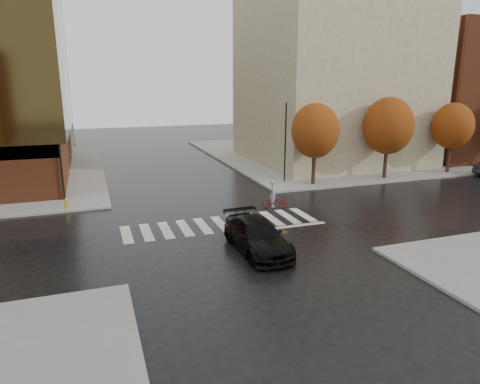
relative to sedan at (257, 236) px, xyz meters
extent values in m
plane|color=black|center=(-0.50, 4.08, -0.79)|extent=(120.00, 120.00, 0.00)
cube|color=gray|center=(20.50, 25.08, -0.71)|extent=(30.00, 30.00, 0.15)
cube|color=silver|center=(-0.50, 4.58, -0.78)|extent=(12.00, 3.00, 0.01)
cube|color=gray|center=(16.50, 21.08, 8.36)|extent=(16.00, 16.00, 18.00)
cube|color=brown|center=(32.50, 20.08, 6.36)|extent=(14.00, 14.00, 14.00)
cube|color=gray|center=(-16.50, 41.08, 9.36)|extent=(14.00, 12.00, 20.00)
cylinder|color=black|center=(9.50, 11.48, 0.76)|extent=(0.32, 0.32, 2.80)
ellipsoid|color=#9E320F|center=(9.50, 11.48, 3.68)|extent=(3.80, 3.80, 4.37)
cylinder|color=black|center=(16.50, 11.48, 0.76)|extent=(0.32, 0.32, 2.80)
ellipsoid|color=#9E320F|center=(16.50, 11.48, 3.84)|extent=(4.20, 4.20, 4.83)
cylinder|color=black|center=(23.50, 11.48, 0.76)|extent=(0.32, 0.32, 2.80)
ellipsoid|color=#9E320F|center=(23.50, 11.48, 3.60)|extent=(3.60, 3.60, 4.14)
imported|color=black|center=(0.00, 0.00, 0.00)|extent=(2.30, 5.46, 1.57)
imported|color=maroon|center=(3.87, 6.58, -0.34)|extent=(1.81, 1.18, 0.90)
imported|color=#9C9FA4|center=(3.77, 6.58, 0.25)|extent=(0.65, 0.78, 1.82)
cylinder|color=black|center=(-9.50, 12.86, 2.97)|extent=(0.12, 0.12, 7.22)
imported|color=black|center=(-9.50, 12.86, 5.59)|extent=(0.20, 0.17, 0.90)
cylinder|color=black|center=(7.66, 13.08, 2.61)|extent=(0.12, 0.12, 6.49)
imported|color=black|center=(7.66, 13.08, 4.96)|extent=(0.16, 0.18, 0.81)
cylinder|color=#D0950C|center=(-9.29, 10.58, -0.35)|extent=(0.23, 0.23, 0.57)
sphere|color=#D0950C|center=(-9.29, 10.58, -0.07)|extent=(0.25, 0.25, 0.25)
cylinder|color=#4A381A|center=(2.37, 2.08, -0.78)|extent=(0.79, 0.79, 0.01)
camera|label=1|loc=(-7.51, -18.69, 7.47)|focal=32.00mm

